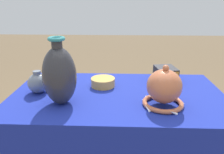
# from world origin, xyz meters

# --- Properties ---
(display_table) EXTENTS (1.13, 0.65, 0.78)m
(display_table) POSITION_xyz_m (0.00, -0.01, 0.69)
(display_table) COLOR olive
(display_table) RESTS_ON ground_plane
(vase_tall_bulbous) EXTENTS (0.16, 0.16, 0.32)m
(vase_tall_bulbous) POSITION_xyz_m (-0.27, -0.13, 0.93)
(vase_tall_bulbous) COLOR #2D2D33
(vase_tall_bulbous) RESTS_ON display_table
(vase_dome_bell) EXTENTS (0.20, 0.21, 0.20)m
(vase_dome_bell) POSITION_xyz_m (0.21, -0.13, 0.87)
(vase_dome_bell) COLOR #BC6642
(vase_dome_bell) RESTS_ON display_table
(mosaic_tile_box) EXTENTS (0.14, 0.16, 0.09)m
(mosaic_tile_box) POSITION_xyz_m (0.29, 0.20, 0.83)
(mosaic_tile_box) COLOR #232328
(mosaic_tile_box) RESTS_ON display_table
(pot_squat_ochre) EXTENTS (0.14, 0.14, 0.05)m
(pot_squat_ochre) POSITION_xyz_m (-0.09, 0.10, 0.81)
(pot_squat_ochre) COLOR gold
(pot_squat_ochre) RESTS_ON display_table
(jar_round_slate) EXTENTS (0.11, 0.11, 0.12)m
(jar_round_slate) POSITION_xyz_m (-0.43, -0.01, 0.84)
(jar_round_slate) COLOR slate
(jar_round_slate) RESTS_ON display_table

